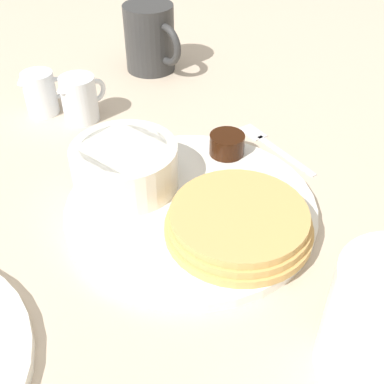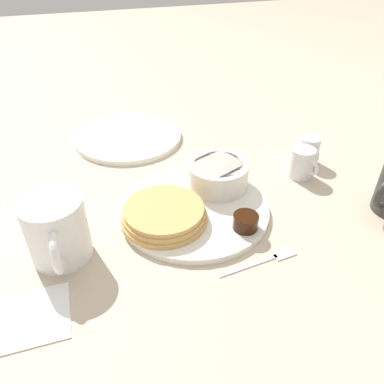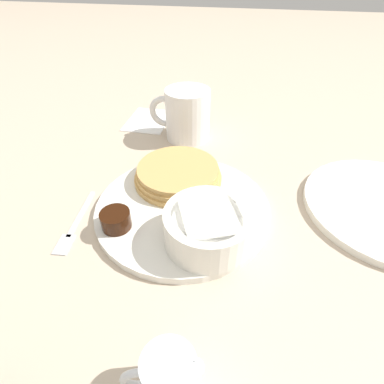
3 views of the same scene
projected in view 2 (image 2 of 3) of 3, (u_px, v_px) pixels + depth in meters
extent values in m
plane|color=#C6B299|center=(194.00, 211.00, 0.68)|extent=(4.00, 4.00, 0.00)
cylinder|color=white|center=(194.00, 209.00, 0.68)|extent=(0.27, 0.27, 0.01)
cylinder|color=tan|center=(164.00, 218.00, 0.64)|extent=(0.15, 0.15, 0.01)
cylinder|color=tan|center=(164.00, 214.00, 0.64)|extent=(0.14, 0.14, 0.01)
cylinder|color=tan|center=(164.00, 210.00, 0.63)|extent=(0.14, 0.14, 0.01)
cylinder|color=white|center=(218.00, 175.00, 0.71)|extent=(0.12, 0.12, 0.05)
cylinder|color=white|center=(218.00, 165.00, 0.70)|extent=(0.10, 0.10, 0.01)
cylinder|color=black|center=(246.00, 222.00, 0.62)|extent=(0.04, 0.04, 0.03)
cylinder|color=white|center=(230.00, 177.00, 0.73)|extent=(0.05, 0.05, 0.03)
sphere|color=white|center=(231.00, 170.00, 0.72)|extent=(0.03, 0.03, 0.03)
cylinder|color=white|center=(57.00, 229.00, 0.56)|extent=(0.09, 0.09, 0.10)
torus|color=white|center=(57.00, 251.00, 0.52)|extent=(0.01, 0.07, 0.07)
cylinder|color=white|center=(301.00, 163.00, 0.76)|extent=(0.05, 0.05, 0.06)
torus|color=white|center=(311.00, 167.00, 0.74)|extent=(0.02, 0.04, 0.03)
cone|color=white|center=(296.00, 147.00, 0.76)|extent=(0.02, 0.02, 0.01)
cylinder|color=white|center=(308.00, 150.00, 0.80)|extent=(0.04, 0.04, 0.06)
torus|color=white|center=(314.00, 154.00, 0.78)|extent=(0.01, 0.03, 0.03)
cone|color=white|center=(306.00, 136.00, 0.80)|extent=(0.02, 0.02, 0.01)
cube|color=silver|center=(249.00, 265.00, 0.57)|extent=(0.10, 0.02, 0.00)
cube|color=silver|center=(284.00, 253.00, 0.59)|extent=(0.04, 0.02, 0.00)
cube|color=white|center=(21.00, 320.00, 0.49)|extent=(0.13, 0.10, 0.00)
cylinder|color=white|center=(129.00, 137.00, 0.91)|extent=(0.26, 0.26, 0.01)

